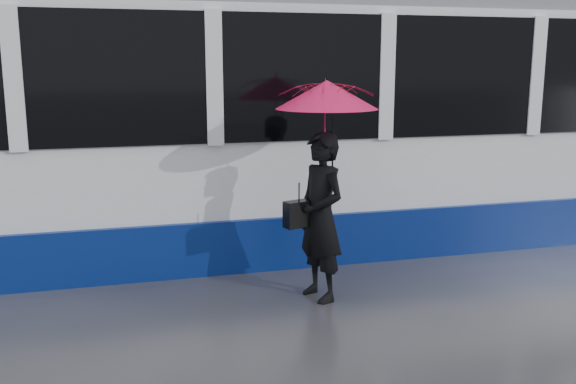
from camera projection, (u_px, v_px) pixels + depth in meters
name	position (u px, v px, depth m)	size (l,w,h in m)	color
ground	(194.00, 321.00, 5.98)	(90.00, 90.00, 0.00)	#2A2A2F
rails	(169.00, 247.00, 8.34)	(34.00, 1.51, 0.02)	#3F3D38
tram	(76.00, 124.00, 7.74)	(26.00, 2.56, 3.35)	white
woman	(321.00, 217.00, 6.41)	(0.62, 0.41, 1.71)	black
umbrella	(327.00, 115.00, 6.22)	(1.25, 1.25, 1.15)	#FB1555
handbag	(299.00, 214.00, 6.36)	(0.33, 0.22, 0.44)	black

